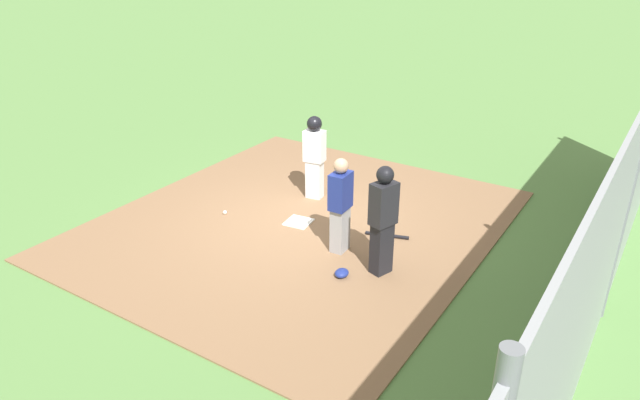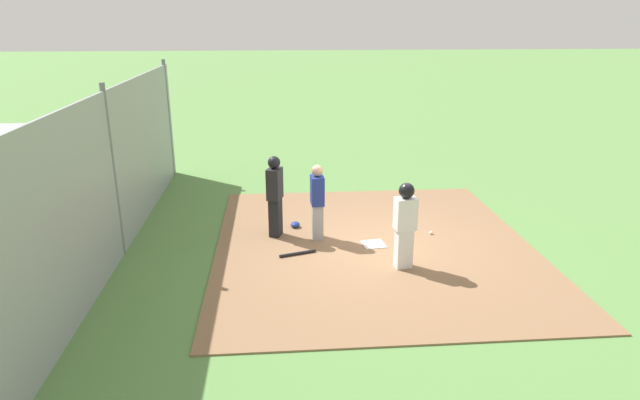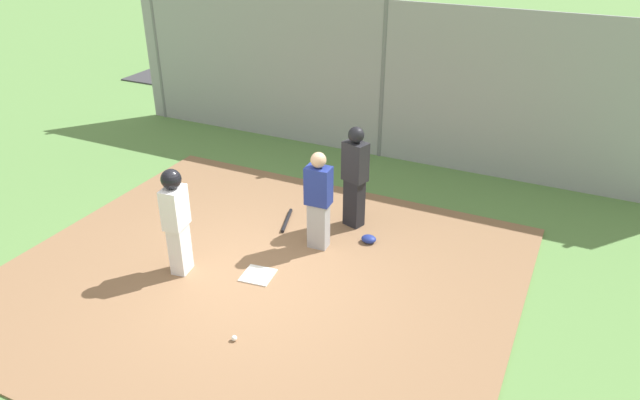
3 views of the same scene
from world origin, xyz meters
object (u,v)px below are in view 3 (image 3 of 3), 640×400
Objects in this scene: catcher at (318,199)px; baseball at (234,338)px; parked_car_dark at (547,88)px; runner at (176,215)px; home_plate at (258,275)px; umpire at (355,175)px; baseball_bat at (287,220)px; parked_car_green at (245,48)px; catcher_mask at (369,239)px.

baseball is at bearing -2.14° from catcher.
baseball is at bearing -101.79° from parked_car_dark.
catcher is 2.12m from runner.
parked_car_dark is (-3.87, -9.87, -0.35)m from runner.
parked_car_dark is at bearing -106.38° from home_plate.
umpire is 2.33× the size of baseball_bat.
home_plate is 1.41m from baseball.
baseball_bat is at bearing -76.47° from home_plate.
umpire is at bearing -51.88° from parked_car_green.
runner is at bearing -48.18° from catcher.
home_plate is at bearing 176.28° from baseball_bat.
parked_car_green is at bearing 108.53° from runner.
runner is at bearing 41.34° from catcher_mask.
parked_car_green is at bearing 18.57° from baseball_bat.
catcher_mask is 0.06× the size of parked_car_green.
parked_car_green is (6.44, -9.98, 0.57)m from home_plate.
umpire is 1.05m from catcher_mask.
home_plate is 0.28× the size of catcher.
parked_car_green is (6.88, -8.85, -0.24)m from catcher.
parked_car_green is (7.56, -8.41, 0.52)m from catcher_mask.
umpire reaches higher than runner.
runner is (1.51, 1.48, 0.10)m from catcher.
catcher is 11.22m from parked_car_green.
runner is 0.38× the size of parked_car_green.
baseball is (0.21, 3.32, -0.88)m from umpire.
parked_car_dark is at bearing -6.46° from parked_car_green.
catcher_mask is 3.24× the size of baseball.
umpire reaches higher than home_plate.
baseball_bat is 10.09× the size of baseball.
home_plate is 0.10× the size of parked_car_dark.
umpire is (-0.67, -1.99, 0.90)m from home_plate.
catcher is 6.65× the size of catcher_mask.
baseball_bat is at bearing -73.95° from baseball.
baseball reaches higher than baseball_bat.
baseball is 0.02× the size of parked_car_green.
baseball_bat is at bearing -50.39° from umpire.
parked_car_dark reaches higher than catcher_mask.
parked_car_green is (6.90, -11.31, 0.55)m from baseball.
parked_car_green is (6.06, -8.40, 0.55)m from baseball_bat.
umpire is at bearing 44.48° from runner.
catcher_mask reaches higher than home_plate.
umpire is 1.43m from baseball_bat.
baseball_bat is 10.38m from parked_car_green.
runner is at bearing 142.94° from baseball_bat.
runner is at bearing -111.03° from parked_car_dark.
home_plate is 1.46m from runner.
umpire is 3.44m from baseball.
parked_car_dark is (-1.68, -7.95, 0.52)m from catcher_mask.
catcher_mask is (-1.11, -1.57, 0.05)m from home_plate.
baseball_bat is at bearing -57.77° from parked_car_green.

